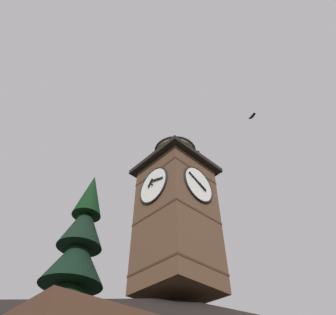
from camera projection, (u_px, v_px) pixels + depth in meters
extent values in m
cube|color=brown|center=(177.00, 224.00, 15.16)|extent=(3.23, 3.23, 6.96)
cube|color=#3C291C|center=(178.00, 276.00, 13.33)|extent=(3.27, 3.27, 0.10)
cube|color=#3C291C|center=(177.00, 225.00, 15.13)|extent=(3.27, 3.27, 0.10)
cube|color=#3C291C|center=(176.00, 185.00, 16.94)|extent=(3.27, 3.27, 0.10)
cylinder|color=white|center=(198.00, 184.00, 15.43)|extent=(2.03, 0.10, 2.03)
torus|color=black|center=(199.00, 184.00, 15.41)|extent=(2.13, 0.10, 2.13)
cube|color=black|center=(203.00, 187.00, 15.41)|extent=(0.51, 0.04, 0.32)
cube|color=black|center=(194.00, 178.00, 15.31)|extent=(0.79, 0.04, 0.43)
sphere|color=black|center=(200.00, 183.00, 15.37)|extent=(0.10, 0.10, 0.10)
cylinder|color=white|center=(154.00, 185.00, 15.48)|extent=(0.10, 2.03, 2.03)
torus|color=black|center=(153.00, 185.00, 15.47)|extent=(0.10, 2.13, 2.13)
cube|color=black|center=(150.00, 183.00, 15.65)|extent=(0.04, 0.42, 0.47)
cube|color=black|center=(157.00, 179.00, 15.31)|extent=(0.04, 0.82, 0.33)
sphere|color=black|center=(152.00, 184.00, 15.43)|extent=(0.10, 0.10, 0.10)
cube|color=black|center=(176.00, 171.00, 17.65)|extent=(3.93, 3.93, 0.25)
cylinder|color=#D1BC84|center=(175.00, 160.00, 18.26)|extent=(2.32, 2.32, 1.53)
cylinder|color=#2D2319|center=(175.00, 167.00, 17.86)|extent=(2.38, 2.38, 0.10)
cylinder|color=#2D2319|center=(175.00, 163.00, 18.13)|extent=(2.38, 2.38, 0.10)
cylinder|color=#2D2319|center=(175.00, 158.00, 18.39)|extent=(2.38, 2.38, 0.10)
cylinder|color=#2D2319|center=(175.00, 154.00, 18.66)|extent=(2.38, 2.38, 0.10)
cone|color=#2D3847|center=(175.00, 144.00, 19.25)|extent=(2.62, 2.62, 1.33)
sphere|color=#384251|center=(175.00, 136.00, 19.78)|extent=(0.16, 0.16, 0.16)
cone|color=black|center=(68.00, 299.00, 15.89)|extent=(4.40, 4.40, 3.13)
cone|color=black|center=(76.00, 259.00, 17.44)|extent=(3.56, 3.56, 3.08)
cone|color=black|center=(84.00, 225.00, 19.01)|extent=(2.73, 2.73, 3.10)
cone|color=black|center=(91.00, 195.00, 20.66)|extent=(1.89, 1.89, 3.35)
ellipsoid|color=black|center=(197.00, 153.00, 25.84)|extent=(0.34, 0.31, 0.17)
cube|color=black|center=(197.00, 155.00, 25.96)|extent=(0.36, 0.40, 0.07)
cube|color=black|center=(198.00, 152.00, 25.72)|extent=(0.36, 0.40, 0.07)
ellipsoid|color=black|center=(252.00, 116.00, 22.17)|extent=(0.29, 0.21, 0.15)
cube|color=black|center=(251.00, 118.00, 22.27)|extent=(0.26, 0.34, 0.12)
cube|color=black|center=(254.00, 115.00, 22.07)|extent=(0.26, 0.34, 0.12)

